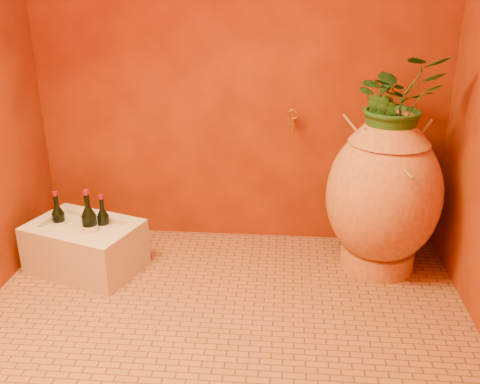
# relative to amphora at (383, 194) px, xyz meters

# --- Properties ---
(floor) EXTENTS (2.50, 2.50, 0.00)m
(floor) POSITION_rel_amphora_xyz_m (-0.85, -0.65, -0.46)
(floor) COLOR brown
(floor) RESTS_ON ground
(wall_back) EXTENTS (2.50, 0.02, 2.50)m
(wall_back) POSITION_rel_amphora_xyz_m (-0.85, 0.35, 0.79)
(wall_back) COLOR #5F1B05
(wall_back) RESTS_ON ground
(amphora) EXTENTS (0.67, 0.67, 0.92)m
(amphora) POSITION_rel_amphora_xyz_m (0.00, 0.00, 0.00)
(amphora) COLOR #D3833B
(amphora) RESTS_ON floor
(stone_basin) EXTENTS (0.71, 0.61, 0.29)m
(stone_basin) POSITION_rel_amphora_xyz_m (-1.70, -0.18, -0.32)
(stone_basin) COLOR beige
(stone_basin) RESTS_ON floor
(wine_bottle_a) EXTENTS (0.09, 0.09, 0.35)m
(wine_bottle_a) POSITION_rel_amphora_xyz_m (-1.65, -0.21, -0.18)
(wine_bottle_a) COLOR black
(wine_bottle_a) RESTS_ON stone_basin
(wine_bottle_b) EXTENTS (0.07, 0.07, 0.30)m
(wine_bottle_b) POSITION_rel_amphora_xyz_m (-1.59, -0.14, -0.20)
(wine_bottle_b) COLOR black
(wine_bottle_b) RESTS_ON stone_basin
(wine_bottle_c) EXTENTS (0.08, 0.08, 0.31)m
(wine_bottle_c) POSITION_rel_amphora_xyz_m (-1.86, -0.13, -0.19)
(wine_bottle_c) COLOR black
(wine_bottle_c) RESTS_ON stone_basin
(wall_tap) EXTENTS (0.06, 0.14, 0.15)m
(wall_tap) POSITION_rel_amphora_xyz_m (-0.52, 0.27, 0.34)
(wall_tap) COLOR #A67E26
(wall_tap) RESTS_ON wall_back
(plant_main) EXTENTS (0.55, 0.51, 0.52)m
(plant_main) POSITION_rel_amphora_xyz_m (0.02, 0.02, 0.52)
(plant_main) COLOR #1B4C1B
(plant_main) RESTS_ON amphora
(plant_side) EXTENTS (0.23, 0.24, 0.35)m
(plant_side) POSITION_rel_amphora_xyz_m (-0.06, -0.04, 0.41)
(plant_side) COLOR #1B4C1B
(plant_side) RESTS_ON amphora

